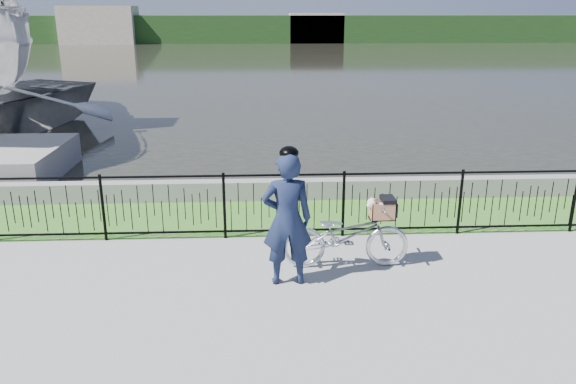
{
  "coord_description": "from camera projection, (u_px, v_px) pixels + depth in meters",
  "views": [
    {
      "loc": [
        -0.36,
        -7.26,
        3.71
      ],
      "look_at": [
        0.04,
        1.0,
        1.0
      ],
      "focal_mm": 35.0,
      "sensor_mm": 36.0,
      "label": 1
    }
  ],
  "objects": [
    {
      "name": "far_treeline",
      "position": [
        263.0,
        29.0,
        64.55
      ],
      "size": [
        120.0,
        6.0,
        3.0
      ],
      "primitive_type": "cube",
      "color": "#204219",
      "rests_on": "ground"
    },
    {
      "name": "far_building_right",
      "position": [
        316.0,
        28.0,
        63.37
      ],
      "size": [
        6.0,
        3.0,
        3.2
      ],
      "primitive_type": "cube",
      "color": "#B1A18E",
      "rests_on": "ground"
    },
    {
      "name": "bicycle_rig",
      "position": [
        346.0,
        235.0,
        8.34
      ],
      "size": [
        1.89,
        0.66,
        1.11
      ],
      "color": "silver",
      "rests_on": "ground"
    },
    {
      "name": "quay_wall",
      "position": [
        280.0,
        190.0,
        11.42
      ],
      "size": [
        60.0,
        0.3,
        0.4
      ],
      "primitive_type": "cube",
      "color": "gray",
      "rests_on": "ground"
    },
    {
      "name": "far_building_left",
      "position": [
        99.0,
        25.0,
        61.67
      ],
      "size": [
        8.0,
        4.0,
        4.0
      ],
      "primitive_type": "cube",
      "color": "#B1A18E",
      "rests_on": "ground"
    },
    {
      "name": "water",
      "position": [
        266.0,
        64.0,
        39.39
      ],
      "size": [
        120.0,
        120.0,
        0.0
      ],
      "primitive_type": "plane",
      "color": "black",
      "rests_on": "ground"
    },
    {
      "name": "grass_strip",
      "position": [
        282.0,
        216.0,
        10.53
      ],
      "size": [
        60.0,
        2.0,
        0.01
      ],
      "primitive_type": "cube",
      "color": "#3C7524",
      "rests_on": "ground"
    },
    {
      "name": "cyclist",
      "position": [
        287.0,
        218.0,
        7.7
      ],
      "size": [
        0.72,
        0.49,
        1.97
      ],
      "color": "#141D39",
      "rests_on": "ground"
    },
    {
      "name": "fence",
      "position": [
        284.0,
        205.0,
        9.4
      ],
      "size": [
        14.0,
        0.06,
        1.15
      ],
      "primitive_type": null,
      "color": "black",
      "rests_on": "ground"
    },
    {
      "name": "ground",
      "position": [
        289.0,
        280.0,
        8.06
      ],
      "size": [
        120.0,
        120.0,
        0.0
      ],
      "primitive_type": "plane",
      "color": "gray",
      "rests_on": "ground"
    }
  ]
}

